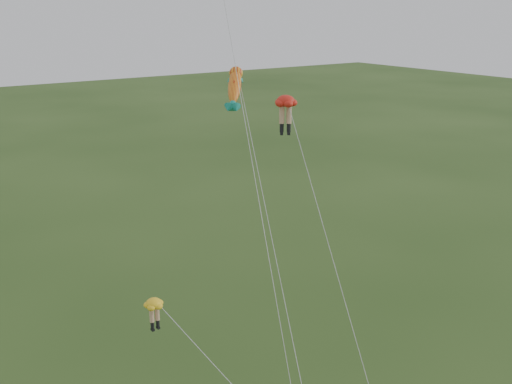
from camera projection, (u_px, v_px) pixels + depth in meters
legs_kite_red_mid at (287, 110)px, 32.15m from camera, size 1.85×10.38×15.69m
legs_kite_yellow at (163, 315)px, 25.18m from camera, size 5.53×5.74×8.17m
fish_kite at (235, 87)px, 35.19m from camera, size 5.88×15.51×17.16m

